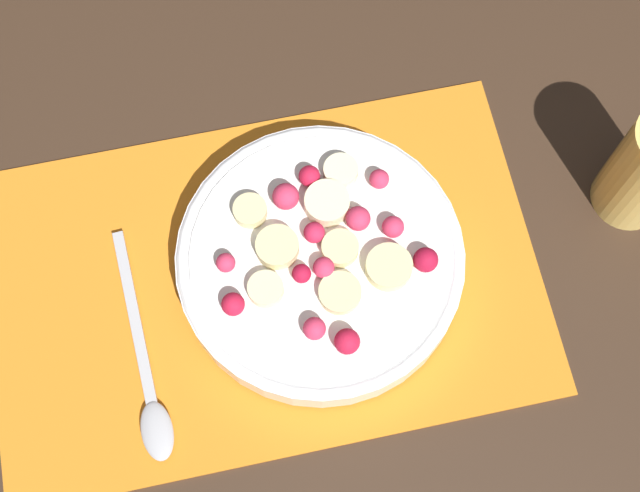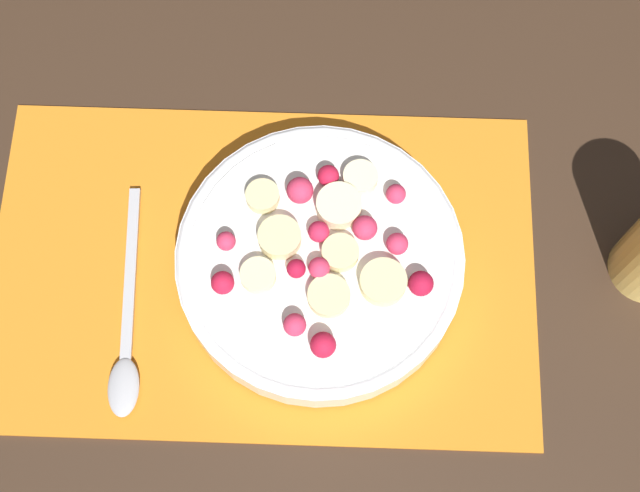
% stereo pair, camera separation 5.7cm
% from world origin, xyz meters
% --- Properties ---
extents(ground_plane, '(3.00, 3.00, 0.00)m').
position_xyz_m(ground_plane, '(0.00, 0.00, 0.00)').
color(ground_plane, '#382619').
extents(placemat, '(0.46, 0.29, 0.01)m').
position_xyz_m(placemat, '(0.00, 0.00, 0.00)').
color(placemat, orange).
rests_on(placemat, ground_plane).
extents(fruit_bowl, '(0.23, 0.23, 0.06)m').
position_xyz_m(fruit_bowl, '(-0.05, -0.00, 0.03)').
color(fruit_bowl, white).
rests_on(fruit_bowl, placemat).
extents(spoon, '(0.03, 0.20, 0.01)m').
position_xyz_m(spoon, '(0.11, 0.07, 0.01)').
color(spoon, '#B2B2B7').
rests_on(spoon, placemat).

